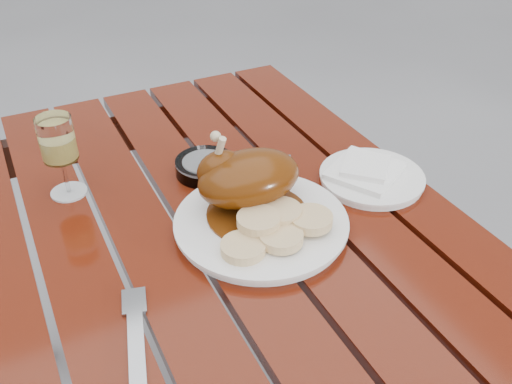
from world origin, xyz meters
TOP-DOWN VIEW (x-y plane):
  - table at (0.00, 0.00)m, footprint 0.80×1.20m
  - dinner_plate at (0.06, -0.02)m, footprint 0.38×0.38m
  - roast_duck at (0.06, 0.04)m, footprint 0.18×0.18m
  - bread_dumplings at (0.07, -0.06)m, footprint 0.19×0.12m
  - wine_glass at (-0.20, 0.23)m, footprint 0.08×0.08m
  - side_plate at (0.31, 0.02)m, footprint 0.25×0.25m
  - napkin at (0.30, 0.03)m, footprint 0.17×0.16m
  - ashtray at (0.04, 0.18)m, footprint 0.15×0.15m
  - fork at (-0.20, -0.16)m, footprint 0.06×0.17m
  - knife at (0.16, 0.03)m, footprint 0.09×0.21m

SIDE VIEW (x-z plane):
  - table at x=0.00m, z-range 0.00..0.75m
  - fork at x=-0.20m, z-range 0.75..0.76m
  - knife at x=0.16m, z-range 0.75..0.76m
  - side_plate at x=0.31m, z-range 0.75..0.77m
  - dinner_plate at x=0.06m, z-range 0.75..0.77m
  - ashtray at x=0.04m, z-range 0.75..0.78m
  - napkin at x=0.30m, z-range 0.77..0.78m
  - bread_dumplings at x=0.07m, z-range 0.77..0.80m
  - roast_duck at x=0.06m, z-range 0.75..0.88m
  - wine_glass at x=-0.20m, z-range 0.75..0.90m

